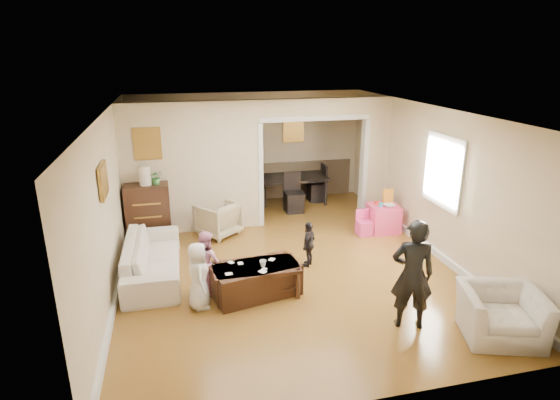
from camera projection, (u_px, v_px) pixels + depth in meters
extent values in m
plane|color=olive|center=(283.00, 260.00, 8.02)|extent=(7.00, 7.00, 0.00)
cube|color=beige|center=(193.00, 168.00, 8.97)|extent=(2.75, 0.18, 2.60)
cube|color=beige|center=(374.00, 158.00, 9.82)|extent=(0.55, 0.18, 2.60)
cube|color=beige|center=(315.00, 107.00, 9.16)|extent=(2.22, 0.18, 0.35)
cube|color=white|center=(444.00, 171.00, 7.76)|extent=(0.03, 0.95, 1.10)
cube|color=brown|center=(147.00, 144.00, 8.52)|extent=(0.45, 0.03, 0.55)
cube|color=brown|center=(103.00, 180.00, 6.30)|extent=(0.03, 0.55, 0.40)
cube|color=brown|center=(293.00, 130.00, 10.90)|extent=(0.45, 0.03, 0.55)
imported|color=beige|center=(153.00, 258.00, 7.38)|extent=(0.87, 2.16, 0.63)
imported|color=#C3B487|center=(218.00, 219.00, 9.02)|extent=(1.01, 1.01, 0.66)
imported|color=beige|center=(501.00, 314.00, 5.81)|extent=(1.19, 1.11, 0.63)
cube|color=#341B0F|center=(148.00, 213.00, 8.69)|extent=(0.81, 0.46, 1.12)
cylinder|color=beige|center=(145.00, 176.00, 8.46)|extent=(0.22, 0.22, 0.36)
imported|color=#3B7E38|center=(156.00, 177.00, 8.51)|extent=(0.25, 0.22, 0.28)
cube|color=#3C1E13|center=(256.00, 280.00, 6.82)|extent=(1.38, 0.90, 0.48)
imported|color=silver|center=(263.00, 264.00, 6.70)|extent=(0.12, 0.12, 0.10)
cube|color=#FF437A|center=(383.00, 218.00, 9.23)|extent=(0.60, 0.60, 0.55)
cube|color=yellow|center=(388.00, 196.00, 9.22)|extent=(0.20, 0.08, 0.30)
cylinder|color=#27BFC6|center=(381.00, 205.00, 9.07)|extent=(0.08, 0.08, 0.08)
cube|color=red|center=(376.00, 203.00, 9.23)|extent=(0.09, 0.08, 0.05)
imported|color=silver|center=(389.00, 206.00, 9.04)|extent=(0.24, 0.24, 0.06)
imported|color=black|center=(287.00, 190.00, 10.91)|extent=(1.89, 1.06, 0.66)
imported|color=black|center=(412.00, 275.00, 5.89)|extent=(0.64, 0.51, 1.51)
imported|color=white|center=(198.00, 276.00, 6.41)|extent=(0.34, 0.50, 0.99)
imported|color=pink|center=(206.00, 261.00, 6.86)|extent=(0.56, 0.60, 0.97)
imported|color=black|center=(309.00, 244.00, 7.69)|extent=(0.44, 0.49, 0.80)
cube|color=white|center=(264.00, 269.00, 6.65)|extent=(0.10, 0.09, 0.00)
cube|color=white|center=(231.00, 262.00, 6.85)|extent=(0.10, 0.11, 0.00)
cube|color=white|center=(229.00, 274.00, 6.50)|extent=(0.10, 0.08, 0.00)
cube|color=white|center=(240.00, 263.00, 6.82)|extent=(0.07, 0.09, 0.00)
cube|color=white|center=(272.00, 259.00, 6.94)|extent=(0.12, 0.13, 0.00)
cube|color=white|center=(263.00, 272.00, 6.56)|extent=(0.14, 0.14, 0.00)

